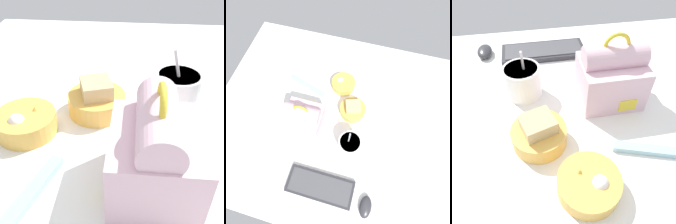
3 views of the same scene
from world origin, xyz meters
TOP-DOWN VIEW (x-y plane):
  - desk_surface at (0.00, 0.00)cm, footprint 140.00×110.00cm
  - keyboard at (0.79, 35.30)cm, footprint 30.72×12.30cm
  - lunch_bag at (16.92, 7.45)cm, footprint 17.22×14.95cm
  - soup_cup at (-7.50, 13.64)cm, footprint 10.69×10.69cm
  - bento_bowl_sandwich at (-4.70, -5.12)cm, footprint 13.54×13.54cm
  - bento_bowl_snacks at (4.07, -19.37)cm, footprint 13.24×13.24cm
  - computer_mouse at (-20.92, 38.07)cm, footprint 5.29×9.06cm
  - chopstick_case at (23.89, -13.85)cm, footprint 23.07×9.45cm

SIDE VIEW (x-z plane):
  - desk_surface at x=0.00cm, z-range 0.00..2.00cm
  - chopstick_case at x=23.89cm, z-range 2.00..3.60cm
  - keyboard at x=0.79cm, z-range 1.97..4.07cm
  - computer_mouse at x=-20.92cm, z-range 2.00..5.07cm
  - bento_bowl_snacks at x=4.07cm, z-range 1.54..7.36cm
  - bento_bowl_sandwich at x=-4.70cm, z-range 0.94..9.27cm
  - soup_cup at x=-7.50cm, z-range -0.93..14.78cm
  - lunch_bag at x=16.92cm, z-range -0.54..20.32cm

